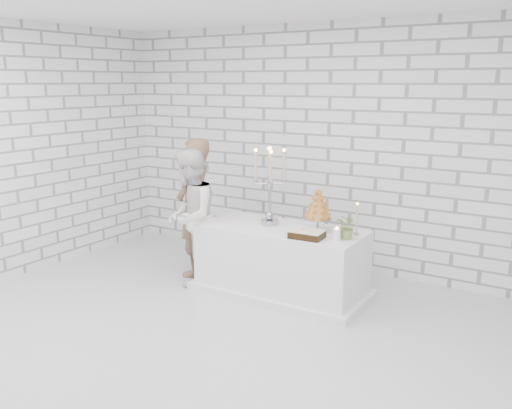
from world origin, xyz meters
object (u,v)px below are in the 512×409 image
candelabra (270,186)px  croquembouche (318,210)px  groom (194,207)px  cake_table (281,261)px  bride (190,217)px

candelabra → croquembouche: (0.58, 0.02, -0.20)m
groom → candelabra: size_ratio=1.91×
cake_table → candelabra: 0.83m
candelabra → croquembouche: bearing=1.9°
cake_table → bride: (-1.06, -0.25, 0.41)m
bride → croquembouche: size_ratio=3.35×
croquembouche → cake_table: bearing=-168.6°
bride → croquembouche: bride is taller
cake_table → candelabra: bearing=162.1°
cake_table → croquembouche: 0.73m
groom → bride: (0.14, -0.26, -0.05)m
groom → bride: bearing=16.1°
cake_table → candelabra: size_ratio=2.08×
cake_table → bride: bride is taller
groom → croquembouche: (1.59, 0.07, 0.15)m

